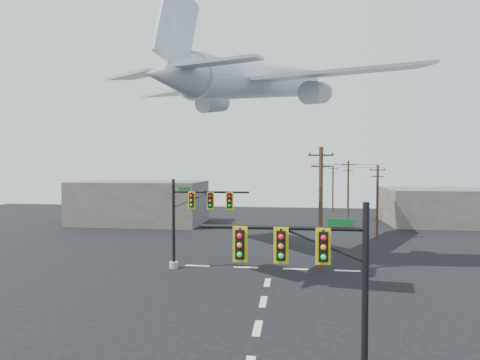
# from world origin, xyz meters

# --- Properties ---
(ground) EXTENTS (120.00, 120.00, 0.00)m
(ground) POSITION_xyz_m (0.00, 0.00, 0.00)
(ground) COLOR black
(ground) RESTS_ON ground
(lane_markings) EXTENTS (14.00, 21.20, 0.01)m
(lane_markings) POSITION_xyz_m (0.00, 5.33, 0.01)
(lane_markings) COLOR beige
(lane_markings) RESTS_ON ground
(signal_mast_near) EXTENTS (6.40, 0.76, 6.92)m
(signal_mast_near) POSITION_xyz_m (2.83, -5.21, 3.90)
(signal_mast_near) COLOR gray
(signal_mast_near) RESTS_ON ground
(signal_mast_far) EXTENTS (6.45, 0.79, 7.17)m
(signal_mast_far) POSITION_xyz_m (-6.20, 10.98, 4.04)
(signal_mast_far) COLOR gray
(signal_mast_far) RESTS_ON ground
(utility_pole_a) EXTENTS (1.94, 0.32, 9.69)m
(utility_pole_a) POSITION_xyz_m (3.90, 11.63, 5.07)
(utility_pole_a) COLOR #402E1B
(utility_pole_a) RESTS_ON ground
(utility_pole_b) EXTENTS (1.69, 0.28, 8.33)m
(utility_pole_b) POSITION_xyz_m (11.18, 26.58, 4.36)
(utility_pole_b) COLOR #402E1B
(utility_pole_b) RESTS_ON ground
(utility_pole_c) EXTENTS (1.79, 0.69, 9.01)m
(utility_pole_c) POSITION_xyz_m (9.87, 40.83, 4.71)
(utility_pole_c) COLOR #402E1B
(utility_pole_c) RESTS_ON ground
(utility_pole_d) EXTENTS (1.70, 0.51, 8.30)m
(utility_pole_d) POSITION_xyz_m (8.91, 53.54, 4.34)
(utility_pole_d) COLOR #402E1B
(utility_pole_d) RESTS_ON ground
(power_lines) EXTENTS (8.92, 41.92, 0.37)m
(power_lines) POSITION_xyz_m (9.06, 32.08, 8.15)
(power_lines) COLOR black
(airliner) EXTENTS (27.04, 29.50, 8.16)m
(airliner) POSITION_xyz_m (-1.15, 16.94, 16.06)
(airliner) COLOR silver
(building_left) EXTENTS (18.00, 10.00, 6.00)m
(building_left) POSITION_xyz_m (-20.00, 35.00, 3.00)
(building_left) COLOR slate
(building_left) RESTS_ON ground
(building_right) EXTENTS (14.00, 12.00, 5.00)m
(building_right) POSITION_xyz_m (22.00, 40.00, 2.50)
(building_right) COLOR slate
(building_right) RESTS_ON ground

